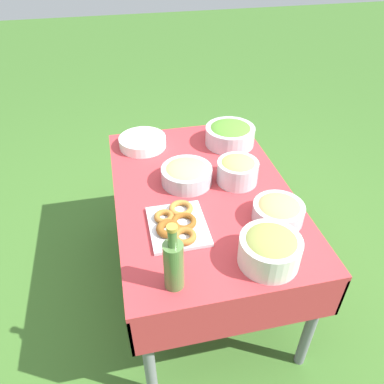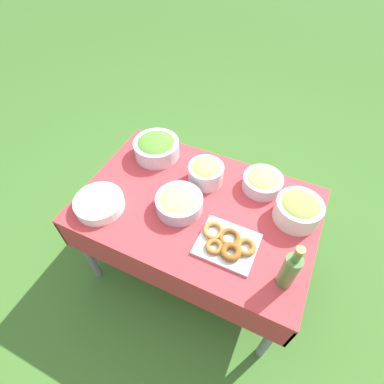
# 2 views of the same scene
# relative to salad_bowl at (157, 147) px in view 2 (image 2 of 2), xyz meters

# --- Properties ---
(ground_plane) EXTENTS (14.00, 14.00, 0.00)m
(ground_plane) POSITION_rel_salad_bowl_xyz_m (-0.40, 0.26, -0.77)
(ground_plane) COLOR #3D6B28
(picnic_table) EXTENTS (1.31, 0.86, 0.70)m
(picnic_table) POSITION_rel_salad_bowl_xyz_m (-0.40, 0.26, -0.16)
(picnic_table) COLOR #B73338
(picnic_table) RESTS_ON ground_plane
(salad_bowl) EXTENTS (0.29, 0.29, 0.13)m
(salad_bowl) POSITION_rel_salad_bowl_xyz_m (0.00, 0.00, 0.00)
(salad_bowl) COLOR silver
(salad_bowl) RESTS_ON picnic_table
(pasta_bowl) EXTENTS (0.26, 0.26, 0.11)m
(pasta_bowl) POSITION_rel_salad_bowl_xyz_m (-0.32, 0.32, -0.01)
(pasta_bowl) COLOR #B2B7BC
(pasta_bowl) RESTS_ON picnic_table
(donut_platter) EXTENTS (0.31, 0.25, 0.05)m
(donut_platter) POSITION_rel_salad_bowl_xyz_m (-0.64, 0.43, -0.05)
(donut_platter) COLOR silver
(donut_platter) RESTS_ON picnic_table
(plate_stack) EXTENTS (0.27, 0.27, 0.06)m
(plate_stack) POSITION_rel_salad_bowl_xyz_m (0.08, 0.50, -0.04)
(plate_stack) COLOR white
(plate_stack) RESTS_ON picnic_table
(olive_oil_bottle) EXTENTS (0.07, 0.07, 0.30)m
(olive_oil_bottle) POSITION_rel_salad_bowl_xyz_m (-0.95, 0.50, 0.05)
(olive_oil_bottle) COLOR #4C7238
(olive_oil_bottle) RESTS_ON picnic_table
(bread_bowl) EXTENTS (0.23, 0.23, 0.10)m
(bread_bowl) POSITION_rel_salad_bowl_xyz_m (-0.69, -0.01, -0.01)
(bread_bowl) COLOR silver
(bread_bowl) RESTS_ON picnic_table
(fruit_bowl) EXTENTS (0.21, 0.21, 0.14)m
(fruit_bowl) POSITION_rel_salad_bowl_xyz_m (-0.37, 0.07, 0.01)
(fruit_bowl) COLOR silver
(fruit_bowl) RESTS_ON picnic_table
(olive_bowl) EXTENTS (0.24, 0.24, 0.14)m
(olive_bowl) POSITION_rel_salad_bowl_xyz_m (-0.91, 0.12, 0.01)
(olive_bowl) COLOR silver
(olive_bowl) RESTS_ON picnic_table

